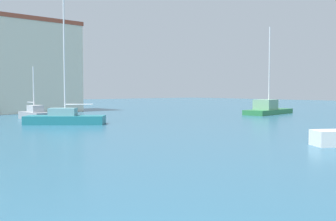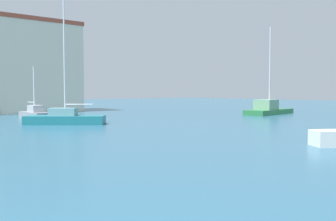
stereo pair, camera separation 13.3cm
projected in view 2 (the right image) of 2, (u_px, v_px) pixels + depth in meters
water at (146, 125)px, 28.48m from camera, size 160.00×160.00×0.00m
sailboat_teal_center_channel at (65, 118)px, 29.52m from camera, size 6.06×5.37×10.27m
sailboat_grey_inner_mooring at (35, 114)px, 34.65m from camera, size 1.67×4.24×4.94m
sailboat_green_distant_east at (268, 109)px, 41.90m from camera, size 7.65×3.42×9.91m
yacht_club at (29, 67)px, 46.34m from camera, size 11.38×7.81×11.37m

